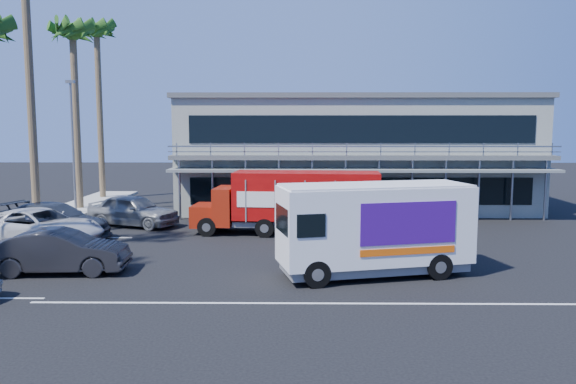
{
  "coord_description": "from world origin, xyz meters",
  "views": [
    {
      "loc": [
        -0.88,
        -22.63,
        5.41
      ],
      "look_at": [
        -1.18,
        3.58,
        2.3
      ],
      "focal_mm": 35.0,
      "sensor_mm": 36.0,
      "label": 1
    }
  ],
  "objects": [
    {
      "name": "building",
      "position": [
        3.0,
        14.94,
        3.66
      ],
      "size": [
        22.4,
        12.0,
        7.3
      ],
      "color": "gray",
      "rests_on": "ground"
    },
    {
      "name": "parked_car_d",
      "position": [
        -12.5,
        4.0,
        0.84
      ],
      "size": [
        6.25,
        4.22,
        1.68
      ],
      "primitive_type": "imported",
      "rotation": [
        0.0,
        0.0,
        1.22
      ],
      "color": "#2A2F38",
      "rests_on": "ground"
    },
    {
      "name": "palm_e",
      "position": [
        -14.7,
        13.0,
        10.57
      ],
      "size": [
        2.8,
        2.8,
        12.25
      ],
      "color": "brown",
      "rests_on": "ground"
    },
    {
      "name": "parked_car_e",
      "position": [
        -9.58,
        7.2,
        0.86
      ],
      "size": [
        5.45,
        3.7,
        1.72
      ],
      "primitive_type": "imported",
      "rotation": [
        0.0,
        0.0,
        1.21
      ],
      "color": "slate",
      "rests_on": "ground"
    },
    {
      "name": "parked_car_c",
      "position": [
        -12.5,
        2.37,
        0.83
      ],
      "size": [
        6.52,
        4.37,
        1.66
      ],
      "primitive_type": "imported",
      "rotation": [
        0.0,
        0.0,
        1.28
      ],
      "color": "silver",
      "rests_on": "ground"
    },
    {
      "name": "white_van",
      "position": [
        1.99,
        -2.73,
        1.77
      ],
      "size": [
        7.18,
        3.88,
        3.33
      ],
      "rotation": [
        0.0,
        0.0,
        0.24
      ],
      "color": "white",
      "rests_on": "ground"
    },
    {
      "name": "light_pole_far",
      "position": [
        -14.2,
        11.0,
        4.5
      ],
      "size": [
        0.5,
        0.25,
        8.09
      ],
      "color": "gray",
      "rests_on": "ground"
    },
    {
      "name": "red_truck",
      "position": [
        -0.92,
        5.05,
        1.72
      ],
      "size": [
        9.45,
        2.99,
        3.13
      ],
      "rotation": [
        0.0,
        0.0,
        -0.08
      ],
      "color": "maroon",
      "rests_on": "ground"
    },
    {
      "name": "palm_f",
      "position": [
        -15.1,
        18.5,
        11.47
      ],
      "size": [
        2.8,
        2.8,
        13.25
      ],
      "color": "brown",
      "rests_on": "ground"
    },
    {
      "name": "curb_strip",
      "position": [
        -15.0,
        6.0,
        0.08
      ],
      "size": [
        3.0,
        32.0,
        0.16
      ],
      "primitive_type": "cube",
      "color": "#A5A399",
      "rests_on": "ground"
    },
    {
      "name": "parked_car_b",
      "position": [
        -9.5,
        -2.5,
        0.8
      ],
      "size": [
        4.97,
        1.97,
        1.61
      ],
      "primitive_type": "imported",
      "rotation": [
        0.0,
        0.0,
        1.63
      ],
      "color": "black",
      "rests_on": "ground"
    },
    {
      "name": "ground",
      "position": [
        0.0,
        0.0,
        0.0
      ],
      "size": [
        120.0,
        120.0,
        0.0
      ],
      "primitive_type": "plane",
      "color": "black",
      "rests_on": "ground"
    }
  ]
}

